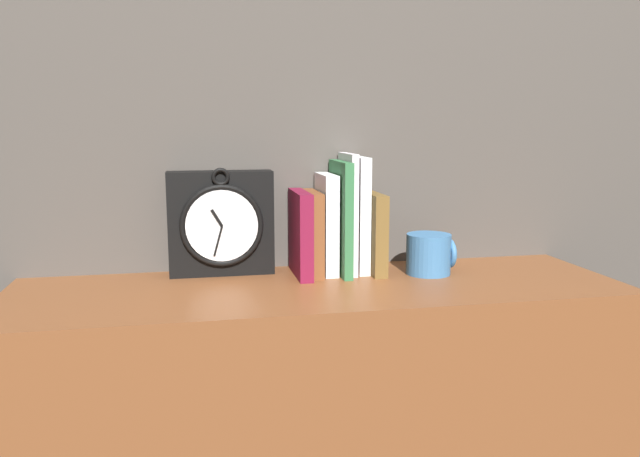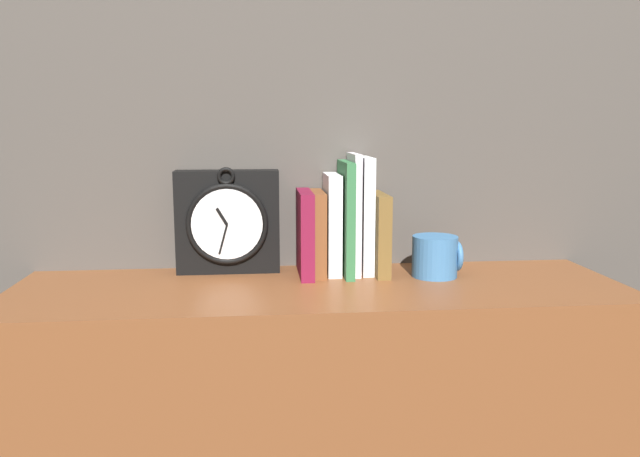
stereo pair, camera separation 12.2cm
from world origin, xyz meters
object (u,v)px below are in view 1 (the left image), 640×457
object	(u,v)px
book_slot3_green	(341,218)
book_slot4_white	(348,213)
book_slot2_white	(326,224)
book_slot0_maroon	(301,233)
book_slot6_brown	(372,232)
book_slot1_brown	(312,233)
mug	(430,254)
book_slot5_white	(358,214)
clock	(221,223)

from	to	relation	value
book_slot3_green	book_slot4_white	size ratio (longest dim) A/B	0.94
book_slot2_white	book_slot4_white	world-z (taller)	book_slot4_white
book_slot0_maroon	book_slot6_brown	size ratio (longest dim) A/B	1.04
book_slot1_brown	book_slot2_white	bearing A→B (deg)	8.31
mug	book_slot3_green	bearing A→B (deg)	166.04
book_slot0_maroon	book_slot3_green	xyz separation A→B (m)	(0.09, 0.00, 0.03)
book_slot0_maroon	book_slot5_white	world-z (taller)	book_slot5_white
book_slot5_white	book_slot6_brown	size ratio (longest dim) A/B	1.44
clock	book_slot1_brown	distance (m)	0.19
book_slot0_maroon	book_slot6_brown	bearing A→B (deg)	0.97
book_slot0_maroon	book_slot4_white	world-z (taller)	book_slot4_white
clock	book_slot6_brown	size ratio (longest dim) A/B	1.33
book_slot3_green	book_slot0_maroon	bearing A→B (deg)	-179.20
book_slot5_white	clock	bearing A→B (deg)	175.42
book_slot1_brown	book_slot2_white	xyz separation A→B (m)	(0.03, 0.00, 0.02)
book_slot6_brown	book_slot2_white	bearing A→B (deg)	172.72
book_slot5_white	book_slot3_green	bearing A→B (deg)	-159.41
clock	book_slot1_brown	world-z (taller)	clock
book_slot1_brown	book_slot3_green	world-z (taller)	book_slot3_green
book_slot2_white	mug	size ratio (longest dim) A/B	2.11
book_slot4_white	book_slot6_brown	distance (m)	0.07
book_slot5_white	mug	distance (m)	0.18
book_slot2_white	book_slot6_brown	distance (m)	0.10
clock	book_slot1_brown	bearing A→B (deg)	-9.08
book_slot2_white	book_slot5_white	size ratio (longest dim) A/B	0.86
clock	book_slot4_white	bearing A→B (deg)	-5.79
book_slot5_white	book_slot6_brown	xyz separation A→B (m)	(0.03, -0.01, -0.04)
book_slot3_green	book_slot6_brown	bearing A→B (deg)	1.17
book_slot0_maroon	book_slot5_white	distance (m)	0.14
clock	mug	size ratio (longest dim) A/B	2.28
book_slot2_white	mug	xyz separation A→B (m)	(0.21, -0.06, -0.06)
clock	book_slot0_maroon	bearing A→B (deg)	-14.12
clock	book_slot0_maroon	xyz separation A→B (m)	(0.16, -0.04, -0.02)
book_slot2_white	book_slot5_white	xyz separation A→B (m)	(0.07, 0.00, 0.02)
book_slot1_brown	book_slot3_green	xyz separation A→B (m)	(0.06, -0.01, 0.03)
book_slot4_white	book_slot5_white	size ratio (longest dim) A/B	1.03
book_slot1_brown	book_slot2_white	distance (m)	0.04
book_slot4_white	book_slot3_green	bearing A→B (deg)	-146.33
clock	book_slot2_white	distance (m)	0.22
book_slot6_brown	book_slot0_maroon	bearing A→B (deg)	-179.03
book_slot0_maroon	mug	distance (m)	0.28
clock	mug	bearing A→B (deg)	-11.15
book_slot5_white	mug	size ratio (longest dim) A/B	2.46
book_slot1_brown	book_slot4_white	bearing A→B (deg)	2.33
book_slot1_brown	book_slot6_brown	distance (m)	0.13
book_slot5_white	book_slot2_white	bearing A→B (deg)	-178.17
book_slot0_maroon	book_slot5_white	xyz separation A→B (m)	(0.13, 0.02, 0.03)
book_slot0_maroon	book_slot1_brown	distance (m)	0.03
book_slot0_maroon	book_slot3_green	world-z (taller)	book_slot3_green
book_slot1_brown	book_slot4_white	size ratio (longest dim) A/B	0.69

